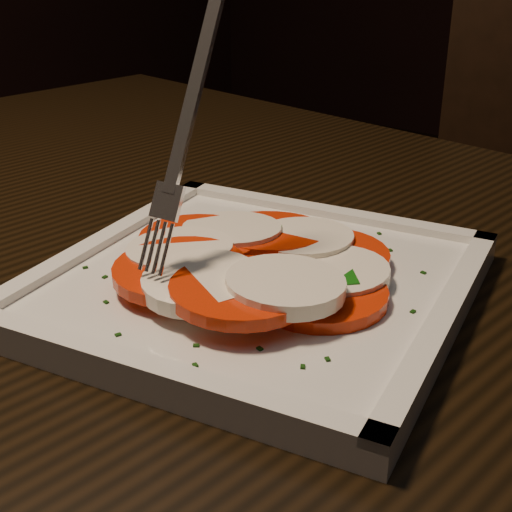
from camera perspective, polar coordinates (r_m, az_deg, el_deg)
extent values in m
cube|color=black|center=(0.58, -4.78, -0.64)|extent=(1.26, 0.90, 0.04)
cylinder|color=black|center=(1.31, -8.59, -3.73)|extent=(0.06, 0.06, 0.71)
cylinder|color=black|center=(1.39, 13.62, -9.77)|extent=(0.04, 0.04, 0.41)
cube|color=white|center=(0.48, 0.00, -2.44)|extent=(0.32, 0.32, 0.01)
cylinder|color=red|center=(0.45, 5.10, -3.10)|extent=(0.09, 0.09, 0.01)
cylinder|color=white|center=(0.47, 6.28, -1.46)|extent=(0.07, 0.07, 0.01)
cylinder|color=red|center=(0.49, 5.72, -0.05)|extent=(0.09, 0.09, 0.01)
cylinder|color=white|center=(0.51, 3.79, 1.22)|extent=(0.07, 0.07, 0.01)
cylinder|color=red|center=(0.52, 1.03, 1.76)|extent=(0.09, 0.09, 0.01)
cylinder|color=white|center=(0.52, -1.94, 1.88)|extent=(0.07, 0.07, 0.02)
cylinder|color=red|center=(0.50, -4.52, 1.22)|extent=(0.09, 0.09, 0.01)
cylinder|color=white|center=(0.48, -6.10, 0.29)|extent=(0.07, 0.07, 0.01)
cylinder|color=red|center=(0.46, -6.15, -1.08)|extent=(0.09, 0.09, 0.01)
cylinder|color=white|center=(0.43, -4.44, -2.10)|extent=(0.07, 0.07, 0.01)
cylinder|color=red|center=(0.42, -1.26, -2.79)|extent=(0.09, 0.09, 0.01)
cylinder|color=white|center=(0.42, 2.36, -2.39)|extent=(0.07, 0.07, 0.01)
cube|color=#11590F|center=(0.52, -0.16, 2.29)|extent=(0.04, 0.03, 0.00)
cube|color=#11590F|center=(0.49, -3.71, 0.47)|extent=(0.03, 0.02, 0.00)
cube|color=#11590F|center=(0.42, 0.86, -3.81)|extent=(0.03, 0.03, 0.00)
cube|color=#11590F|center=(0.50, -1.27, 1.28)|extent=(0.04, 0.02, 0.00)
cube|color=#11590F|center=(0.45, 6.06, -1.81)|extent=(0.04, 0.01, 0.01)
cube|color=#11590F|center=(0.48, -6.02, -0.29)|extent=(0.02, 0.04, 0.00)
cube|color=#11590F|center=(0.46, 7.34, -1.50)|extent=(0.03, 0.03, 0.00)
cube|color=#11590F|center=(0.51, 1.64, 1.63)|extent=(0.03, 0.03, 0.00)
cube|color=#0F3309|center=(0.56, 0.58, 2.67)|extent=(0.00, 0.00, 0.00)
cube|color=#0F3309|center=(0.45, -11.91, -3.63)|extent=(0.00, 0.00, 0.00)
cube|color=#0F3309|center=(0.56, 0.04, 2.65)|extent=(0.00, 0.00, 0.00)
cube|color=#0F3309|center=(0.55, 9.83, 1.79)|extent=(0.00, 0.00, 0.00)
cube|color=#0F3309|center=(0.40, -4.81, -7.15)|extent=(0.00, 0.00, 0.00)
cube|color=#0F3309|center=(0.52, 10.68, 0.46)|extent=(0.00, 0.00, 0.00)
cube|color=#0F3309|center=(0.48, -12.00, -1.65)|extent=(0.00, 0.00, 0.00)
cube|color=#0F3309|center=(0.56, 1.05, 2.49)|extent=(0.00, 0.00, 0.00)
cube|color=#0F3309|center=(0.39, 5.74, -8.21)|extent=(0.00, 0.00, 0.00)
cube|color=#0F3309|center=(0.47, -10.21, -2.41)|extent=(0.00, 0.00, 0.00)
cube|color=#0F3309|center=(0.53, -9.20, 1.12)|extent=(0.00, 0.00, 0.00)
cube|color=#0F3309|center=(0.44, 12.44, -4.36)|extent=(0.00, 0.00, 0.00)
cube|color=#0F3309|center=(0.42, -10.98, -6.20)|extent=(0.00, 0.00, 0.00)
cube|color=#0F3309|center=(0.40, 0.31, -7.42)|extent=(0.00, 0.00, 0.00)
cube|color=#0F3309|center=(0.55, 2.41, 2.27)|extent=(0.00, 0.00, 0.00)
cube|color=#0F3309|center=(0.55, -3.02, 2.11)|extent=(0.00, 0.00, 0.00)
cube|color=#0F3309|center=(0.49, 13.24, -1.30)|extent=(0.00, 0.00, 0.00)
cube|color=#0F3309|center=(0.50, -13.50, -0.90)|extent=(0.00, 0.00, 0.00)
cube|color=#0F3309|center=(0.52, -9.35, 0.64)|extent=(0.00, 0.00, 0.00)
cube|color=#0F3309|center=(0.38, -4.88, -8.70)|extent=(0.00, 0.00, 0.00)
cube|color=#0F3309|center=(0.57, 2.05, 3.17)|extent=(0.00, 0.00, 0.00)
cube|color=#0F3309|center=(0.38, 3.76, -8.83)|extent=(0.00, 0.00, 0.00)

